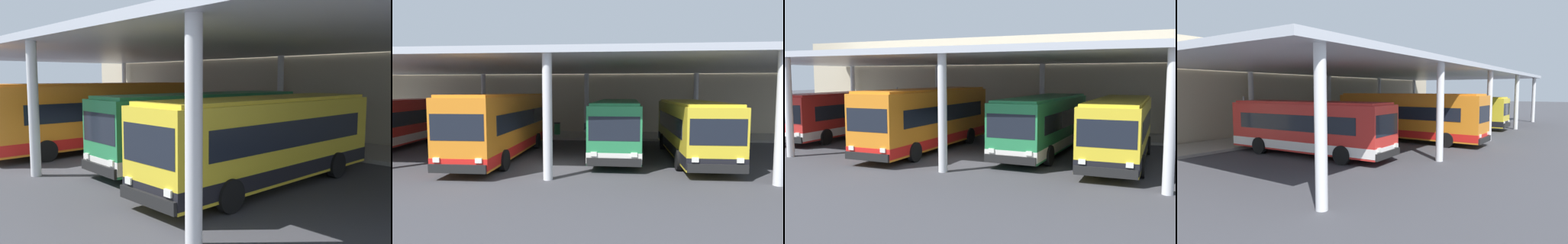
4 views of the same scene
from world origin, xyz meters
TOP-DOWN VIEW (x-y plane):
  - ground_plane at (0.00, 0.00)m, footprint 200.00×200.00m
  - platform_kerb at (0.00, 11.75)m, footprint 42.00×4.50m
  - station_building_facade at (0.00, 15.00)m, footprint 48.00×1.60m
  - canopy_shelter at (0.00, 5.50)m, footprint 40.00×17.00m
  - bus_nearest_bay at (-11.92, 4.54)m, footprint 3.17×10.66m
  - bus_second_bay at (-3.64, 2.39)m, footprint 2.78×11.35m
  - bus_middle_bay at (2.82, 3.97)m, footprint 2.86×10.57m
  - bus_far_bay at (6.95, 3.06)m, footprint 2.80×10.55m
  - bench_waiting at (0.85, 11.82)m, footprint 1.80×0.45m
  - trash_bin at (-2.26, 11.62)m, footprint 0.52×0.52m
  - banner_sign at (-11.73, 10.94)m, footprint 0.70×0.12m

SIDE VIEW (x-z plane):
  - ground_plane at x=0.00m, z-range 0.00..0.00m
  - platform_kerb at x=0.00m, z-range 0.00..0.18m
  - bench_waiting at x=0.85m, z-range 0.20..1.12m
  - trash_bin at x=-2.26m, z-range 0.19..1.17m
  - bus_nearest_bay at x=-11.92m, z-range 0.07..3.24m
  - bus_middle_bay at x=2.82m, z-range 0.07..3.24m
  - bus_far_bay at x=6.95m, z-range 0.07..3.24m
  - bus_second_bay at x=-3.64m, z-range 0.06..3.63m
  - banner_sign at x=-11.73m, z-range 0.38..3.58m
  - station_building_facade at x=0.00m, z-range 0.00..7.56m
  - canopy_shelter at x=0.00m, z-range 2.52..8.07m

